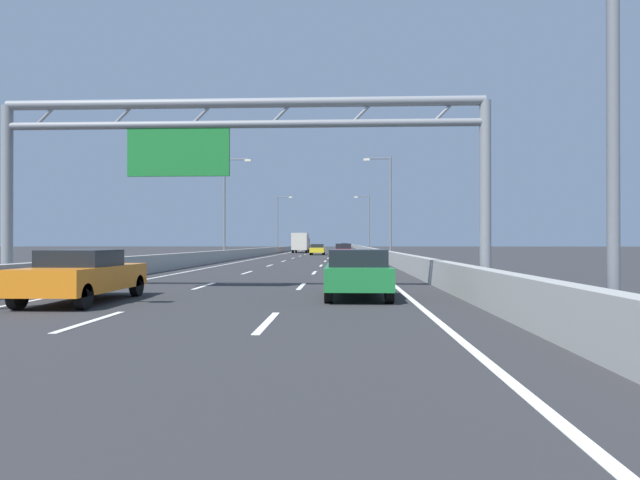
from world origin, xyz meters
TOP-DOWN VIEW (x-y plane):
  - ground_plane at (0.00, 100.00)m, footprint 260.00×260.00m
  - lane_dash_left_1 at (-1.80, 12.50)m, footprint 0.16×3.00m
  - lane_dash_left_2 at (-1.80, 21.50)m, footprint 0.16×3.00m
  - lane_dash_left_3 at (-1.80, 30.50)m, footprint 0.16×3.00m
  - lane_dash_left_4 at (-1.80, 39.50)m, footprint 0.16×3.00m
  - lane_dash_left_5 at (-1.80, 48.50)m, footprint 0.16×3.00m
  - lane_dash_left_6 at (-1.80, 57.50)m, footprint 0.16×3.00m
  - lane_dash_left_7 at (-1.80, 66.50)m, footprint 0.16×3.00m
  - lane_dash_left_8 at (-1.80, 75.50)m, footprint 0.16×3.00m
  - lane_dash_left_9 at (-1.80, 84.50)m, footprint 0.16×3.00m
  - lane_dash_left_10 at (-1.80, 93.50)m, footprint 0.16×3.00m
  - lane_dash_left_11 at (-1.80, 102.50)m, footprint 0.16×3.00m
  - lane_dash_left_12 at (-1.80, 111.50)m, footprint 0.16×3.00m
  - lane_dash_left_13 at (-1.80, 120.50)m, footprint 0.16×3.00m
  - lane_dash_left_14 at (-1.80, 129.50)m, footprint 0.16×3.00m
  - lane_dash_left_15 at (-1.80, 138.50)m, footprint 0.16×3.00m
  - lane_dash_left_16 at (-1.80, 147.50)m, footprint 0.16×3.00m
  - lane_dash_left_17 at (-1.80, 156.50)m, footprint 0.16×3.00m
  - lane_dash_right_1 at (1.80, 12.50)m, footprint 0.16×3.00m
  - lane_dash_right_2 at (1.80, 21.50)m, footprint 0.16×3.00m
  - lane_dash_right_3 at (1.80, 30.50)m, footprint 0.16×3.00m
  - lane_dash_right_4 at (1.80, 39.50)m, footprint 0.16×3.00m
  - lane_dash_right_5 at (1.80, 48.50)m, footprint 0.16×3.00m
  - lane_dash_right_6 at (1.80, 57.50)m, footprint 0.16×3.00m
  - lane_dash_right_7 at (1.80, 66.50)m, footprint 0.16×3.00m
  - lane_dash_right_8 at (1.80, 75.50)m, footprint 0.16×3.00m
  - lane_dash_right_9 at (1.80, 84.50)m, footprint 0.16×3.00m
  - lane_dash_right_10 at (1.80, 93.50)m, footprint 0.16×3.00m
  - lane_dash_right_11 at (1.80, 102.50)m, footprint 0.16×3.00m
  - lane_dash_right_12 at (1.80, 111.50)m, footprint 0.16×3.00m
  - lane_dash_right_13 at (1.80, 120.50)m, footprint 0.16×3.00m
  - lane_dash_right_14 at (1.80, 129.50)m, footprint 0.16×3.00m
  - lane_dash_right_15 at (1.80, 138.50)m, footprint 0.16×3.00m
  - lane_dash_right_16 at (1.80, 147.50)m, footprint 0.16×3.00m
  - lane_dash_right_17 at (1.80, 156.50)m, footprint 0.16×3.00m
  - edge_line_left at (-5.25, 88.00)m, footprint 0.16×176.00m
  - edge_line_right at (5.25, 88.00)m, footprint 0.16×176.00m
  - barrier_left at (-6.90, 110.00)m, footprint 0.45×220.00m
  - barrier_right at (6.90, 110.00)m, footprint 0.45×220.00m
  - sign_gantry at (-0.28, 19.34)m, footprint 16.19×0.36m
  - streetlamp_right_near at (7.47, 10.63)m, footprint 2.58×0.28m
  - streetlamp_left_mid at (-7.47, 51.71)m, footprint 2.58×0.28m
  - streetlamp_right_mid at (7.47, 51.71)m, footprint 2.58×0.28m
  - streetlamp_left_far at (-7.47, 92.80)m, footprint 2.58×0.28m
  - streetlamp_right_far at (7.47, 92.80)m, footprint 2.58×0.28m
  - orange_car at (-3.68, 16.00)m, footprint 1.84×4.45m
  - yellow_car at (-0.02, 72.98)m, footprint 1.84×4.67m
  - silver_car at (3.77, 138.64)m, footprint 1.80×4.65m
  - green_car at (3.74, 17.60)m, footprint 1.83×4.33m
  - red_car at (3.38, 56.58)m, footprint 1.74×4.56m
  - box_truck at (-3.35, 87.56)m, footprint 2.37×7.95m

SIDE VIEW (x-z plane):
  - ground_plane at x=0.00m, z-range 0.00..0.00m
  - lane_dash_left_1 at x=-1.80m, z-range 0.00..0.01m
  - lane_dash_left_2 at x=-1.80m, z-range 0.00..0.01m
  - lane_dash_left_3 at x=-1.80m, z-range 0.00..0.01m
  - lane_dash_left_4 at x=-1.80m, z-range 0.00..0.01m
  - lane_dash_left_5 at x=-1.80m, z-range 0.00..0.01m
  - lane_dash_left_6 at x=-1.80m, z-range 0.00..0.01m
  - lane_dash_left_7 at x=-1.80m, z-range 0.00..0.01m
  - lane_dash_left_8 at x=-1.80m, z-range 0.00..0.01m
  - lane_dash_left_9 at x=-1.80m, z-range 0.00..0.01m
  - lane_dash_left_10 at x=-1.80m, z-range 0.00..0.01m
  - lane_dash_left_11 at x=-1.80m, z-range 0.00..0.01m
  - lane_dash_left_12 at x=-1.80m, z-range 0.00..0.01m
  - lane_dash_left_13 at x=-1.80m, z-range 0.00..0.01m
  - lane_dash_left_14 at x=-1.80m, z-range 0.00..0.01m
  - lane_dash_left_15 at x=-1.80m, z-range 0.00..0.01m
  - lane_dash_left_16 at x=-1.80m, z-range 0.00..0.01m
  - lane_dash_left_17 at x=-1.80m, z-range 0.00..0.01m
  - lane_dash_right_1 at x=1.80m, z-range 0.00..0.01m
  - lane_dash_right_2 at x=1.80m, z-range 0.00..0.01m
  - lane_dash_right_3 at x=1.80m, z-range 0.00..0.01m
  - lane_dash_right_4 at x=1.80m, z-range 0.00..0.01m
  - lane_dash_right_5 at x=1.80m, z-range 0.00..0.01m
  - lane_dash_right_6 at x=1.80m, z-range 0.00..0.01m
  - lane_dash_right_7 at x=1.80m, z-range 0.00..0.01m
  - lane_dash_right_8 at x=1.80m, z-range 0.00..0.01m
  - lane_dash_right_9 at x=1.80m, z-range 0.00..0.01m
  - lane_dash_right_10 at x=1.80m, z-range 0.00..0.01m
  - lane_dash_right_11 at x=1.80m, z-range 0.00..0.01m
  - lane_dash_right_12 at x=1.80m, z-range 0.00..0.01m
  - lane_dash_right_13 at x=1.80m, z-range 0.00..0.01m
  - lane_dash_right_14 at x=1.80m, z-range 0.00..0.01m
  - lane_dash_right_15 at x=1.80m, z-range 0.00..0.01m
  - lane_dash_right_16 at x=1.80m, z-range 0.00..0.01m
  - lane_dash_right_17 at x=1.80m, z-range 0.00..0.01m
  - edge_line_left at x=-5.25m, z-range 0.00..0.01m
  - edge_line_right at x=5.25m, z-range 0.00..0.01m
  - barrier_left at x=-6.90m, z-range 0.00..0.95m
  - barrier_right at x=6.90m, z-range 0.00..0.95m
  - orange_car at x=-3.68m, z-range 0.03..1.44m
  - green_car at x=3.74m, z-range 0.03..1.44m
  - yellow_car at x=-0.02m, z-range 0.03..1.45m
  - red_car at x=3.38m, z-range 0.02..1.53m
  - silver_car at x=3.77m, z-range 0.03..1.52m
  - box_truck at x=-3.35m, z-range 0.13..3.24m
  - sign_gantry at x=-0.28m, z-range 1.66..8.02m
  - streetlamp_right_near at x=7.47m, z-range 0.65..10.15m
  - streetlamp_left_mid at x=-7.47m, z-range 0.65..10.15m
  - streetlamp_right_mid at x=7.47m, z-range 0.65..10.15m
  - streetlamp_left_far at x=-7.47m, z-range 0.65..10.15m
  - streetlamp_right_far at x=7.47m, z-range 0.65..10.15m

